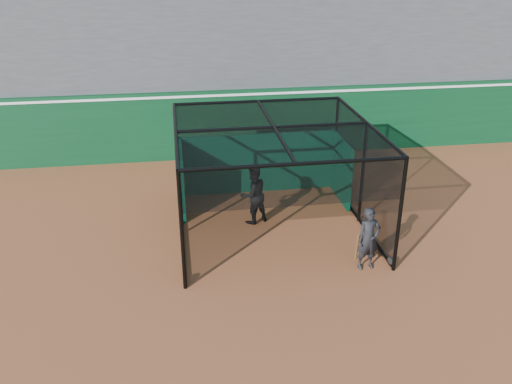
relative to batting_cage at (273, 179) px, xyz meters
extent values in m
plane|color=brown|center=(-1.18, -2.66, -1.44)|extent=(120.00, 120.00, 0.00)
cube|color=#0A3B1D|center=(-1.18, 5.84, -0.19)|extent=(50.00, 0.45, 2.50)
cube|color=white|center=(-1.18, 5.84, 0.91)|extent=(50.00, 0.50, 0.08)
cube|color=#4C4C4F|center=(-1.18, 9.71, 2.43)|extent=(50.00, 7.85, 7.75)
cube|color=#06442C|center=(0.00, 2.47, -0.49)|extent=(4.87, 0.10, 1.90)
cylinder|color=black|center=(-2.50, -2.42, -1.33)|extent=(0.08, 0.22, 0.22)
cylinder|color=black|center=(2.50, -2.42, -1.33)|extent=(0.08, 0.22, 0.22)
cylinder|color=black|center=(-2.50, 2.39, -1.33)|extent=(0.08, 0.22, 0.22)
cylinder|color=black|center=(2.50, 2.39, -1.33)|extent=(0.08, 0.22, 0.22)
imported|color=black|center=(-0.48, 0.39, -0.60)|extent=(1.01, 0.92, 1.69)
imported|color=black|center=(1.88, -2.41, -0.66)|extent=(0.62, 0.45, 1.58)
cylinder|color=#593819|center=(1.63, -2.36, -0.89)|extent=(0.14, 0.32, 0.83)
camera|label=1|loc=(-2.48, -13.12, 5.67)|focal=38.00mm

